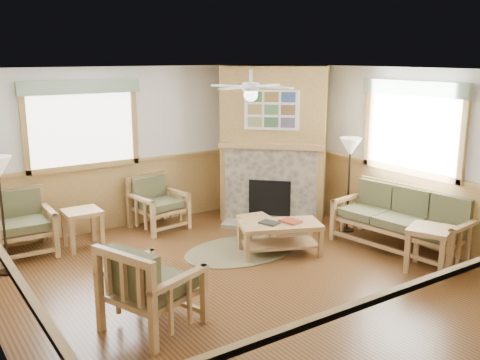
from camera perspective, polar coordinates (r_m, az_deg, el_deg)
floor at (r=7.18m, az=0.47°, el=-10.50°), size 6.00×6.00×0.01m
ceiling at (r=6.58m, az=0.51°, el=11.63°), size 6.00×6.00×0.01m
wall_back at (r=9.33m, az=-9.97°, el=3.57°), size 6.00×0.02×2.70m
wall_front at (r=4.69m, az=21.79°, el=-6.85°), size 6.00×0.02×2.70m
wall_right at (r=8.76m, az=16.93°, el=2.57°), size 0.02×6.00×2.70m
wainscot at (r=6.97m, az=0.48°, el=-6.32°), size 6.00×6.00×1.10m
fireplace at (r=9.56m, az=3.72°, el=3.97°), size 3.11×3.11×2.70m
window_back at (r=8.79m, az=-16.84°, el=10.37°), size 1.90×0.16×1.50m
window_right at (r=8.48m, az=18.35°, el=10.18°), size 0.16×1.90×1.50m
ceiling_fan at (r=6.99m, az=1.17°, el=11.39°), size 1.59×1.59×0.36m
sofa at (r=8.37m, az=16.83°, el=-4.16°), size 2.12×1.11×0.93m
armchair_back_left at (r=8.47m, az=-22.22°, el=-4.35°), size 0.85×0.85×0.94m
armchair_back_right at (r=9.12m, az=-8.68°, el=-2.48°), size 0.90×0.90×0.87m
armchair_left at (r=5.90m, az=-9.32°, el=-10.98°), size 1.11×1.11×0.96m
coffee_table at (r=7.97m, az=4.30°, el=-6.21°), size 1.32×1.01×0.47m
end_table_chairs at (r=8.51m, az=-16.40°, el=-5.02°), size 0.54×0.52×0.60m
end_table_sofa at (r=7.73m, az=19.49°, el=-7.00°), size 0.72×0.71×0.62m
footstool at (r=8.45m, az=1.65°, el=-5.27°), size 0.53×0.53×0.40m
braided_rug at (r=8.12m, az=0.07°, el=-7.53°), size 2.00×2.00×0.01m
floor_lamp_left at (r=7.74m, az=-23.99°, el=-3.52°), size 0.44×0.44×1.61m
floor_lamp_right at (r=8.99m, az=11.52°, el=-0.51°), size 0.37×0.37×1.58m
book_red at (r=7.94m, az=5.41°, el=-4.29°), size 0.27×0.34×0.03m
book_dark at (r=7.85m, az=3.15°, el=-4.49°), size 0.28×0.32×0.02m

